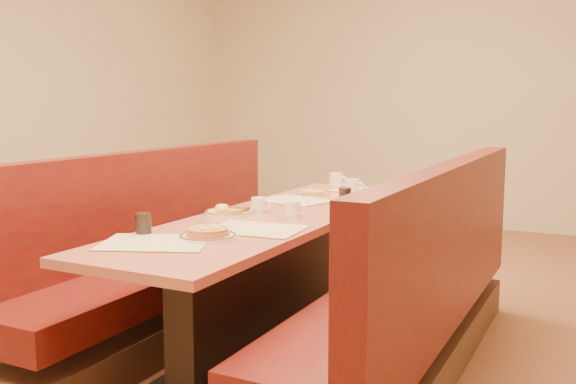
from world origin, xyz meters
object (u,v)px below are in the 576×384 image
at_px(coffee_mug_b, 259,205).
at_px(soda_tumbler_near, 143,224).
at_px(coffee_mug_c, 353,186).
at_px(pancake_plate, 208,234).
at_px(coffee_mug_a, 294,209).
at_px(eggs_plate, 230,211).
at_px(diner_table, 278,283).
at_px(coffee_mug_d, 337,180).
at_px(booth_right, 413,305).
at_px(soda_tumbler_mid, 345,196).
at_px(booth_left, 167,270).

bearing_deg(coffee_mug_b, soda_tumbler_near, -122.44).
xyz_separation_m(coffee_mug_c, soda_tumbler_near, (-0.36, -1.61, -0.00)).
distance_m(pancake_plate, coffee_mug_a, 0.63).
bearing_deg(eggs_plate, coffee_mug_b, 46.48).
distance_m(diner_table, coffee_mug_a, 0.44).
bearing_deg(eggs_plate, pancake_plate, -66.66).
bearing_deg(pancake_plate, coffee_mug_d, 94.89).
distance_m(diner_table, eggs_plate, 0.46).
bearing_deg(diner_table, eggs_plate, -148.78).
bearing_deg(diner_table, booth_right, 0.00).
height_order(coffee_mug_d, soda_tumbler_near, coffee_mug_d).
xyz_separation_m(coffee_mug_d, soda_tumbler_mid, (0.33, -0.66, -0.00)).
relative_size(coffee_mug_d, soda_tumbler_mid, 1.33).
relative_size(coffee_mug_c, soda_tumbler_mid, 1.25).
height_order(booth_right, soda_tumbler_mid, booth_right).
relative_size(coffee_mug_a, coffee_mug_b, 1.04).
bearing_deg(coffee_mug_a, booth_right, -3.71).
bearing_deg(coffee_mug_c, coffee_mug_d, 123.56).
bearing_deg(coffee_mug_c, coffee_mug_a, -96.00).
distance_m(soda_tumbler_near, soda_tumbler_mid, 1.27).
xyz_separation_m(diner_table, soda_tumbler_near, (-0.28, -0.74, 0.42)).
xyz_separation_m(diner_table, coffee_mug_a, (0.13, -0.07, 0.42)).
distance_m(diner_table, soda_tumbler_near, 0.89).
bearing_deg(diner_table, soda_tumbler_mid, 65.65).
relative_size(pancake_plate, coffee_mug_a, 2.25).
xyz_separation_m(coffee_mug_a, coffee_mug_b, (-0.23, 0.05, -0.00)).
bearing_deg(coffee_mug_d, soda_tumbler_mid, -58.98).
relative_size(eggs_plate, coffee_mug_a, 2.42).
bearing_deg(booth_left, coffee_mug_d, 61.21).
bearing_deg(soda_tumbler_mid, eggs_plate, -125.94).
relative_size(diner_table, pancake_plate, 10.19).
bearing_deg(coffee_mug_d, eggs_plate, -89.43).
bearing_deg(coffee_mug_b, diner_table, -10.95).
distance_m(booth_left, eggs_plate, 0.67).
bearing_deg(eggs_plate, coffee_mug_a, 10.59).
distance_m(coffee_mug_c, coffee_mug_d, 0.31).
bearing_deg(soda_tumbler_near, booth_right, 36.02).
distance_m(booth_right, soda_tumbler_mid, 0.82).
height_order(pancake_plate, coffee_mug_b, coffee_mug_b).
distance_m(booth_right, eggs_plate, 1.04).
bearing_deg(soda_tumbler_mid, booth_left, -154.68).
bearing_deg(booth_left, pancake_plate, -42.08).
bearing_deg(booth_left, eggs_plate, -14.07).
height_order(diner_table, coffee_mug_d, coffee_mug_d).
height_order(booth_left, soda_tumbler_mid, booth_left).
height_order(booth_left, booth_right, same).
bearing_deg(soda_tumbler_near, pancake_plate, 9.78).
bearing_deg(booth_left, soda_tumbler_near, -58.42).
bearing_deg(coffee_mug_c, pancake_plate, -100.86).
bearing_deg(soda_tumbler_near, booth_left, 121.58).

